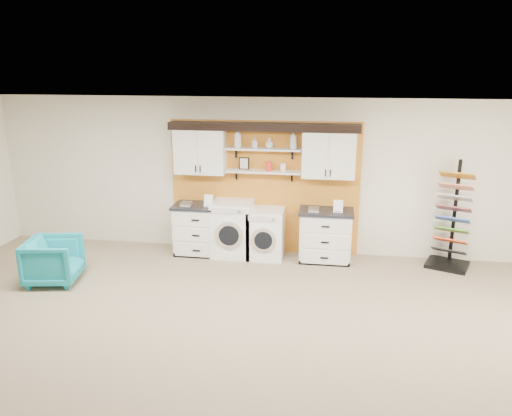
% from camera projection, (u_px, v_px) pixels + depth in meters
% --- Properties ---
extents(floor, '(10.00, 10.00, 0.00)m').
position_uv_depth(floor, '(216.00, 375.00, 5.58)').
color(floor, gray).
rests_on(floor, ground).
extents(ceiling, '(10.00, 10.00, 0.00)m').
position_uv_depth(ceiling, '(209.00, 124.00, 4.80)').
color(ceiling, white).
rests_on(ceiling, wall_back).
extents(wall_back, '(10.00, 0.00, 10.00)m').
position_uv_depth(wall_back, '(265.00, 176.00, 8.99)').
color(wall_back, beige).
rests_on(wall_back, floor).
extents(accent_panel, '(3.40, 0.07, 2.40)m').
position_uv_depth(accent_panel, '(264.00, 188.00, 9.01)').
color(accent_panel, '#BE7220').
rests_on(accent_panel, wall_back).
extents(upper_cabinet_left, '(0.90, 0.35, 0.84)m').
position_uv_depth(upper_cabinet_left, '(200.00, 150.00, 8.82)').
color(upper_cabinet_left, silver).
rests_on(upper_cabinet_left, wall_back).
extents(upper_cabinet_right, '(0.90, 0.35, 0.84)m').
position_uv_depth(upper_cabinet_right, '(329.00, 154.00, 8.49)').
color(upper_cabinet_right, silver).
rests_on(upper_cabinet_right, wall_back).
extents(shelf_lower, '(1.32, 0.28, 0.03)m').
position_uv_depth(shelf_lower, '(263.00, 172.00, 8.76)').
color(shelf_lower, silver).
rests_on(shelf_lower, wall_back).
extents(shelf_upper, '(1.32, 0.28, 0.03)m').
position_uv_depth(shelf_upper, '(263.00, 149.00, 8.65)').
color(shelf_upper, silver).
rests_on(shelf_upper, wall_back).
extents(crown_molding, '(3.30, 0.41, 0.13)m').
position_uv_depth(crown_molding, '(263.00, 126.00, 8.55)').
color(crown_molding, black).
rests_on(crown_molding, wall_back).
extents(picture_frame, '(0.18, 0.02, 0.22)m').
position_uv_depth(picture_frame, '(244.00, 163.00, 8.82)').
color(picture_frame, black).
rests_on(picture_frame, shelf_lower).
extents(canister_red, '(0.11, 0.11, 0.16)m').
position_uv_depth(canister_red, '(269.00, 166.00, 8.72)').
color(canister_red, red).
rests_on(canister_red, shelf_lower).
extents(canister_cream, '(0.10, 0.10, 0.14)m').
position_uv_depth(canister_cream, '(283.00, 167.00, 8.69)').
color(canister_cream, silver).
rests_on(canister_cream, shelf_lower).
extents(base_cabinet_left, '(0.94, 0.66, 0.92)m').
position_uv_depth(base_cabinet_left, '(200.00, 229.00, 9.08)').
color(base_cabinet_left, silver).
rests_on(base_cabinet_left, floor).
extents(base_cabinet_right, '(0.94, 0.66, 0.92)m').
position_uv_depth(base_cabinet_right, '(325.00, 235.00, 8.75)').
color(base_cabinet_right, silver).
rests_on(base_cabinet_right, floor).
extents(washer, '(0.72, 0.71, 1.00)m').
position_uv_depth(washer, '(233.00, 228.00, 8.97)').
color(washer, white).
rests_on(washer, floor).
extents(dryer, '(0.63, 0.71, 0.88)m').
position_uv_depth(dryer, '(266.00, 233.00, 8.90)').
color(dryer, white).
rests_on(dryer, floor).
extents(sample_rack, '(0.82, 0.76, 1.83)m').
position_uv_depth(sample_rack, '(451.00, 235.00, 8.44)').
color(sample_rack, black).
rests_on(sample_rack, floor).
extents(armchair, '(0.91, 0.89, 0.72)m').
position_uv_depth(armchair, '(54.00, 261.00, 7.88)').
color(armchair, teal).
rests_on(armchair, floor).
extents(soap_bottle_a, '(0.15, 0.15, 0.34)m').
position_uv_depth(soap_bottle_a, '(238.00, 138.00, 8.66)').
color(soap_bottle_a, silver).
rests_on(soap_bottle_a, shelf_upper).
extents(soap_bottle_b, '(0.11, 0.11, 0.18)m').
position_uv_depth(soap_bottle_b, '(254.00, 143.00, 8.64)').
color(soap_bottle_b, silver).
rests_on(soap_bottle_b, shelf_upper).
extents(soap_bottle_c, '(0.19, 0.19, 0.18)m').
position_uv_depth(soap_bottle_c, '(269.00, 143.00, 8.61)').
color(soap_bottle_c, silver).
rests_on(soap_bottle_c, shelf_upper).
extents(soap_bottle_d, '(0.17, 0.17, 0.32)m').
position_uv_depth(soap_bottle_d, '(293.00, 140.00, 8.53)').
color(soap_bottle_d, silver).
rests_on(soap_bottle_d, shelf_upper).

